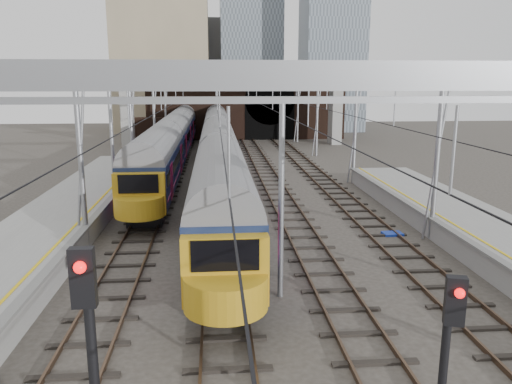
{
  "coord_description": "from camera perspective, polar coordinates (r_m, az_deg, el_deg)",
  "views": [
    {
      "loc": [
        -2.24,
        -14.49,
        7.5
      ],
      "look_at": [
        -0.34,
        8.44,
        2.4
      ],
      "focal_mm": 35.0,
      "sensor_mm": 36.0,
      "label": 1
    }
  ],
  "objects": [
    {
      "name": "ground",
      "position": [
        16.47,
        3.71,
        -14.62
      ],
      "size": [
        160.0,
        160.0,
        0.0
      ],
      "primitive_type": "plane",
      "color": "#38332D",
      "rests_on": "ground"
    },
    {
      "name": "tracks",
      "position": [
        30.51,
        -0.39,
        -1.7
      ],
      "size": [
        14.4,
        80.0,
        0.22
      ],
      "color": "#4C3828",
      "rests_on": "ground"
    },
    {
      "name": "overhead_line",
      "position": [
        36.06,
        -1.2,
        11.01
      ],
      "size": [
        16.8,
        80.0,
        8.0
      ],
      "color": "gray",
      "rests_on": "ground"
    },
    {
      "name": "retaining_wall",
      "position": [
        66.6,
        -1.62,
        9.77
      ],
      "size": [
        28.0,
        2.75,
        9.0
      ],
      "color": "black",
      "rests_on": "ground"
    },
    {
      "name": "overbridge",
      "position": [
        60.54,
        -2.68,
        12.27
      ],
      "size": [
        28.0,
        3.0,
        9.25
      ],
      "color": "gray",
      "rests_on": "ground"
    },
    {
      "name": "city_skyline",
      "position": [
        85.66,
        -1.46,
        18.93
      ],
      "size": [
        37.5,
        27.5,
        60.0
      ],
      "color": "tan",
      "rests_on": "ground"
    },
    {
      "name": "train_main",
      "position": [
        44.64,
        -4.43,
        5.91
      ],
      "size": [
        2.66,
        61.55,
        4.62
      ],
      "color": "black",
      "rests_on": "ground"
    },
    {
      "name": "train_second",
      "position": [
        55.13,
        -8.7,
        7.04
      ],
      "size": [
        2.64,
        61.06,
        4.59
      ],
      "color": "black",
      "rests_on": "ground"
    },
    {
      "name": "signal_near_left",
      "position": [
        8.65,
        -18.26,
        -17.93
      ],
      "size": [
        0.36,
        0.48,
        5.13
      ],
      "rotation": [
        0.0,
        0.0,
        -0.0
      ],
      "color": "black",
      "rests_on": "ground"
    },
    {
      "name": "signal_near_centre",
      "position": [
        9.37,
        20.86,
        -18.07
      ],
      "size": [
        0.35,
        0.45,
        4.5
      ],
      "rotation": [
        0.0,
        0.0,
        -0.28
      ],
      "color": "black",
      "rests_on": "ground"
    },
    {
      "name": "equip_cover_a",
      "position": [
        18.44,
        -4.4,
        -11.4
      ],
      "size": [
        0.79,
        0.6,
        0.09
      ],
      "primitive_type": "cube",
      "rotation": [
        0.0,
        0.0,
        -0.11
      ],
      "color": "#1633A8",
      "rests_on": "ground"
    },
    {
      "name": "equip_cover_b",
      "position": [
        21.23,
        -4.89,
        -8.12
      ],
      "size": [
        0.88,
        0.73,
        0.09
      ],
      "primitive_type": "cube",
      "rotation": [
        0.0,
        0.0,
        0.3
      ],
      "color": "#1633A8",
      "rests_on": "ground"
    },
    {
      "name": "equip_cover_c",
      "position": [
        25.98,
        15.33,
        -4.62
      ],
      "size": [
        1.0,
        0.74,
        0.11
      ],
      "primitive_type": "cube",
      "rotation": [
        0.0,
        0.0,
        0.06
      ],
      "color": "#1633A8",
      "rests_on": "ground"
    }
  ]
}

